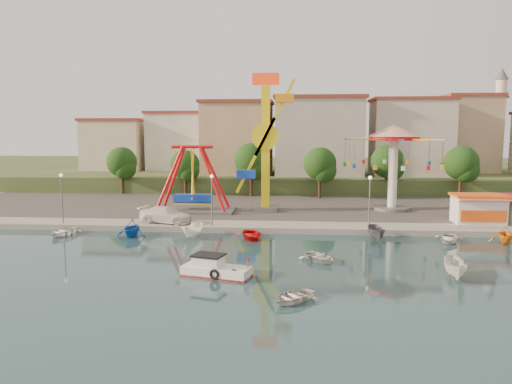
# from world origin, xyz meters

# --- Properties ---
(ground) EXTENTS (200.00, 200.00, 0.00)m
(ground) POSITION_xyz_m (0.00, 0.00, 0.00)
(ground) COLOR #16343C
(ground) RESTS_ON ground
(quay_deck) EXTENTS (200.00, 100.00, 0.60)m
(quay_deck) POSITION_xyz_m (0.00, 62.00, 0.30)
(quay_deck) COLOR #9E998E
(quay_deck) RESTS_ON ground
(asphalt_pad) EXTENTS (90.00, 28.00, 0.01)m
(asphalt_pad) POSITION_xyz_m (0.00, 30.00, 0.60)
(asphalt_pad) COLOR #4C4944
(asphalt_pad) RESTS_ON quay_deck
(hill_terrace) EXTENTS (200.00, 60.00, 3.00)m
(hill_terrace) POSITION_xyz_m (0.00, 67.00, 1.50)
(hill_terrace) COLOR #384C26
(hill_terrace) RESTS_ON ground
(pirate_ship_ride) EXTENTS (10.00, 5.00, 8.00)m
(pirate_ship_ride) POSITION_xyz_m (-11.76, 21.51, 4.39)
(pirate_ship_ride) COLOR #59595E
(pirate_ship_ride) RESTS_ON quay_deck
(kamikaze_tower) EXTENTS (5.16, 3.10, 16.50)m
(kamikaze_tower) POSITION_xyz_m (-2.84, 22.68, 8.55)
(kamikaze_tower) COLOR #59595E
(kamikaze_tower) RESTS_ON quay_deck
(wave_swinger) EXTENTS (11.60, 11.60, 10.40)m
(wave_swinger) POSITION_xyz_m (12.38, 24.47, 8.20)
(wave_swinger) COLOR #59595E
(wave_swinger) RESTS_ON quay_deck
(booth_left) EXTENTS (5.40, 3.78, 3.08)m
(booth_left) POSITION_xyz_m (19.88, 16.49, 2.16)
(booth_left) COLOR white
(booth_left) RESTS_ON quay_deck
(lamp_post_0) EXTENTS (0.14, 0.14, 5.00)m
(lamp_post_0) POSITION_xyz_m (-24.00, 13.00, 3.10)
(lamp_post_0) COLOR #59595E
(lamp_post_0) RESTS_ON quay_deck
(lamp_post_1) EXTENTS (0.14, 0.14, 5.00)m
(lamp_post_1) POSITION_xyz_m (-8.00, 13.00, 3.10)
(lamp_post_1) COLOR #59595E
(lamp_post_1) RESTS_ON quay_deck
(lamp_post_2) EXTENTS (0.14, 0.14, 5.00)m
(lamp_post_2) POSITION_xyz_m (8.00, 13.00, 3.10)
(lamp_post_2) COLOR #59595E
(lamp_post_2) RESTS_ON quay_deck
(tree_0) EXTENTS (4.60, 4.60, 7.19)m
(tree_0) POSITION_xyz_m (-26.00, 36.98, 5.47)
(tree_0) COLOR #382314
(tree_0) RESTS_ON quay_deck
(tree_1) EXTENTS (4.35, 4.35, 6.80)m
(tree_1) POSITION_xyz_m (-16.00, 36.24, 5.20)
(tree_1) COLOR #382314
(tree_1) RESTS_ON quay_deck
(tree_2) EXTENTS (5.02, 5.02, 7.85)m
(tree_2) POSITION_xyz_m (-6.00, 35.81, 5.92)
(tree_2) COLOR #382314
(tree_2) RESTS_ON quay_deck
(tree_3) EXTENTS (4.68, 4.68, 7.32)m
(tree_3) POSITION_xyz_m (4.00, 34.36, 5.55)
(tree_3) COLOR #382314
(tree_3) RESTS_ON quay_deck
(tree_4) EXTENTS (4.86, 4.86, 7.60)m
(tree_4) POSITION_xyz_m (14.00, 37.35, 5.75)
(tree_4) COLOR #382314
(tree_4) RESTS_ON quay_deck
(tree_5) EXTENTS (4.83, 4.83, 7.54)m
(tree_5) POSITION_xyz_m (24.00, 35.54, 5.71)
(tree_5) COLOR #382314
(tree_5) RESTS_ON quay_deck
(building_0) EXTENTS (9.26, 9.53, 11.87)m
(building_0) POSITION_xyz_m (-33.37, 46.06, 8.93)
(building_0) COLOR beige
(building_0) RESTS_ON hill_terrace
(building_1) EXTENTS (12.33, 9.01, 8.63)m
(building_1) POSITION_xyz_m (-21.33, 51.38, 7.32)
(building_1) COLOR silver
(building_1) RESTS_ON hill_terrace
(building_2) EXTENTS (11.95, 9.28, 11.23)m
(building_2) POSITION_xyz_m (-8.19, 51.96, 8.62)
(building_2) COLOR tan
(building_2) RESTS_ON hill_terrace
(building_3) EXTENTS (12.59, 10.50, 9.20)m
(building_3) POSITION_xyz_m (5.60, 48.80, 7.60)
(building_3) COLOR beige
(building_3) RESTS_ON hill_terrace
(building_4) EXTENTS (10.75, 9.23, 9.24)m
(building_4) POSITION_xyz_m (19.07, 52.20, 7.62)
(building_4) COLOR beige
(building_4) RESTS_ON hill_terrace
(building_5) EXTENTS (12.77, 10.96, 11.21)m
(building_5) POSITION_xyz_m (32.37, 50.33, 8.61)
(building_5) COLOR tan
(building_5) RESTS_ON hill_terrace
(minaret) EXTENTS (2.80, 2.80, 18.00)m
(minaret) POSITION_xyz_m (36.00, 54.00, 12.55)
(minaret) COLOR silver
(minaret) RESTS_ON hill_terrace
(cabin_motorboat) EXTENTS (5.24, 3.09, 1.73)m
(cabin_motorboat) POSITION_xyz_m (-5.14, -2.81, 0.46)
(cabin_motorboat) COLOR white
(cabin_motorboat) RESTS_ON ground
(rowboat_a) EXTENTS (3.94, 4.18, 0.71)m
(rowboat_a) POSITION_xyz_m (2.54, 1.92, 0.35)
(rowboat_a) COLOR silver
(rowboat_a) RESTS_ON ground
(rowboat_b) EXTENTS (3.87, 3.97, 0.67)m
(rowboat_b) POSITION_xyz_m (0.50, -7.66, 0.34)
(rowboat_b) COLOR silver
(rowboat_b) RESTS_ON ground
(skiff) EXTENTS (1.88, 3.86, 1.43)m
(skiff) POSITION_xyz_m (11.94, -1.94, 0.72)
(skiff) COLOR silver
(skiff) RESTS_ON ground
(van) EXTENTS (6.22, 3.74, 1.69)m
(van) POSITION_xyz_m (-13.11, 14.00, 1.44)
(van) COLOR white
(van) RESTS_ON quay_deck
(moored_boat_0) EXTENTS (3.17, 4.16, 0.81)m
(moored_boat_0) POSITION_xyz_m (-22.52, 9.80, 0.40)
(moored_boat_0) COLOR white
(moored_boat_0) RESTS_ON ground
(moored_boat_1) EXTENTS (2.94, 3.38, 1.75)m
(moored_boat_1) POSITION_xyz_m (-15.47, 9.80, 0.88)
(moored_boat_1) COLOR blue
(moored_boat_1) RESTS_ON ground
(moored_boat_2) EXTENTS (2.15, 3.85, 1.40)m
(moored_boat_2) POSITION_xyz_m (-9.37, 9.80, 0.70)
(moored_boat_2) COLOR white
(moored_boat_2) RESTS_ON ground
(moored_boat_3) EXTENTS (3.54, 4.33, 0.79)m
(moored_boat_3) POSITION_xyz_m (-3.63, 9.80, 0.39)
(moored_boat_3) COLOR red
(moored_boat_3) RESTS_ON ground
(moored_boat_5) EXTENTS (1.55, 3.76, 1.43)m
(moored_boat_5) POSITION_xyz_m (8.26, 9.80, 0.72)
(moored_boat_5) COLOR #4F4F53
(moored_boat_5) RESTS_ON ground
(moored_boat_6) EXTENTS (3.52, 4.20, 0.74)m
(moored_boat_6) POSITION_xyz_m (14.94, 9.80, 0.37)
(moored_boat_6) COLOR silver
(moored_boat_6) RESTS_ON ground
(moored_boat_7) EXTENTS (3.56, 3.84, 1.66)m
(moored_boat_7) POSITION_xyz_m (20.02, 9.80, 0.83)
(moored_boat_7) COLOR orange
(moored_boat_7) RESTS_ON ground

